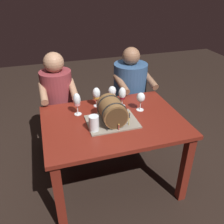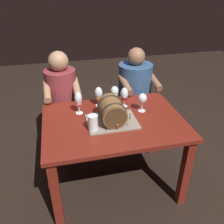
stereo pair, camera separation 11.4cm
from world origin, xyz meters
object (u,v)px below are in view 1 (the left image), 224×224
Objects in this scene: wine_glass_red at (122,94)px; wine_glass_amber at (96,94)px; dining_table at (113,131)px; wine_glass_white at (112,92)px; barrel_cake at (112,112)px; beer_pint at (94,124)px; wine_glass_empty at (141,98)px; person_seated_right at (130,99)px; person_seated_left at (60,110)px; wine_glass_rose at (77,101)px.

wine_glass_red is 1.02× the size of wine_glass_amber.
wine_glass_white is (0.08, 0.30, 0.24)m from dining_table.
barrel_cake reaches higher than beer_pint.
barrel_cake is at bearing -124.85° from dining_table.
wine_glass_amber is 1.06× the size of wine_glass_white.
wine_glass_empty is 0.53m from beer_pint.
wine_glass_amber is 0.69m from person_seated_right.
beer_pint is 0.12× the size of person_seated_right.
person_seated_left is (-0.69, 0.57, -0.32)m from wine_glass_empty.
dining_table is at bearing 30.44° from beer_pint.
beer_pint is (-0.17, -0.08, -0.03)m from barrel_cake.
dining_table is 0.36m from wine_glass_red.
person_seated_left is 1.01× the size of person_seated_right.
wine_glass_amber is 0.60m from person_seated_left.
wine_glass_white is 1.30× the size of beer_pint.
barrel_cake is 0.36× the size of person_seated_right.
barrel_cake is 0.85m from person_seated_left.
person_seated_left is (-0.33, 0.38, -0.32)m from wine_glass_amber.
beer_pint is (0.08, -0.30, -0.07)m from wine_glass_rose.
barrel_cake is 0.34m from wine_glass_empty.
person_seated_left reaches higher than wine_glass_red.
wine_glass_empty is at bearing -9.15° from wine_glass_rose.
person_seated_left is (-0.39, 0.70, -0.30)m from barrel_cake.
person_seated_right is (0.68, 0.48, -0.32)m from wine_glass_rose.
person_seated_right reaches higher than dining_table.
wine_glass_white is 0.58m from person_seated_right.
person_seated_right reaches higher than barrel_cake.
dining_table is at bearing -105.08° from wine_glass_white.
barrel_cake is 0.36× the size of person_seated_left.
wine_glass_amber is at bearing 104.62° from dining_table.
wine_glass_amber is (-0.36, 0.19, -0.00)m from wine_glass_empty.
person_seated_left is (-0.21, 0.78, -0.26)m from beer_pint.
wine_glass_red reaches higher than wine_glass_empty.
wine_glass_white is 0.50m from beer_pint.
wine_glass_red is at bearing -38.87° from person_seated_left.
barrel_cake is 2.40× the size of wine_glass_empty.
dining_table is at bearing -58.63° from person_seated_left.
wine_glass_amber reaches higher than wine_glass_white.
wine_glass_red is 1.08× the size of wine_glass_white.
dining_table is 0.39m from wine_glass_white.
dining_table is 6.86× the size of wine_glass_empty.
wine_glass_rose is 0.60m from person_seated_left.
person_seated_left reaches higher than wine_glass_empty.
wine_glass_rose is (-0.25, 0.22, 0.04)m from barrel_cake.
person_seated_right is (0.33, 0.37, -0.30)m from wine_glass_white.
wine_glass_empty reaches higher than beer_pint.
barrel_cake is 0.35m from wine_glass_white.
person_seated_left is at bearing 118.84° from barrel_cake.
wine_glass_rose is 1.51× the size of beer_pint.
wine_glass_amber reaches higher than wine_glass_empty.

